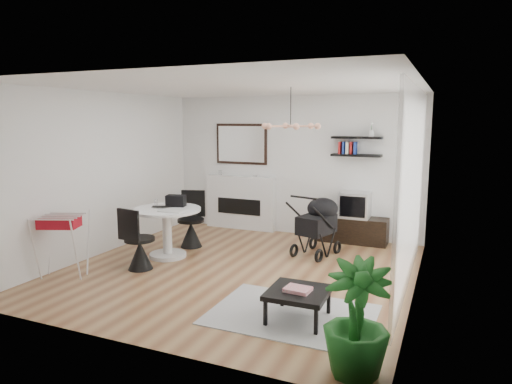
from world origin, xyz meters
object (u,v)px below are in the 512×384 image
at_px(dining_table, 167,225).
at_px(potted_plant, 356,319).
at_px(drying_rack, 62,244).
at_px(fireplace, 240,196).
at_px(tv_console, 353,230).
at_px(coffee_table, 298,293).
at_px(stroller, 318,228).
at_px(crt_tv, 355,205).

distance_m(dining_table, potted_plant, 4.21).
relative_size(dining_table, drying_rack, 1.22).
xyz_separation_m(fireplace, potted_plant, (3.27, -4.57, -0.16)).
height_order(tv_console, potted_plant, potted_plant).
relative_size(tv_console, coffee_table, 1.86).
height_order(fireplace, stroller, fireplace).
height_order(dining_table, drying_rack, drying_rack).
relative_size(crt_tv, drying_rack, 0.59).
xyz_separation_m(dining_table, drying_rack, (-0.82, -1.40, -0.06)).
bearing_deg(coffee_table, fireplace, 123.54).
height_order(fireplace, coffee_table, fireplace).
xyz_separation_m(crt_tv, potted_plant, (0.89, -4.42, -0.18)).
distance_m(dining_table, drying_rack, 1.63).
distance_m(stroller, coffee_table, 2.63).
distance_m(fireplace, crt_tv, 2.38).
bearing_deg(stroller, potted_plant, -54.13).
xyz_separation_m(fireplace, drying_rack, (-1.08, -3.68, -0.20)).
xyz_separation_m(drying_rack, coffee_table, (3.54, -0.04, -0.17)).
bearing_deg(fireplace, drying_rack, -106.37).
distance_m(tv_console, dining_table, 3.38).
relative_size(drying_rack, coffee_table, 1.35).
relative_size(coffee_table, potted_plant, 0.65).
bearing_deg(coffee_table, potted_plant, -46.68).
height_order(tv_console, crt_tv, crt_tv).
xyz_separation_m(tv_console, stroller, (-0.39, -0.98, 0.22)).
relative_size(stroller, coffee_table, 1.57).
xyz_separation_m(stroller, potted_plant, (1.30, -3.44, 0.07)).
bearing_deg(fireplace, tv_console, -3.72).
distance_m(tv_console, drying_rack, 4.93).
bearing_deg(coffee_table, stroller, 100.83).
xyz_separation_m(drying_rack, stroller, (3.05, 2.54, -0.02)).
bearing_deg(tv_console, potted_plant, -78.29).
height_order(drying_rack, coffee_table, drying_rack).
distance_m(tv_console, coffee_table, 3.56).
bearing_deg(crt_tv, drying_rack, -134.50).
height_order(drying_rack, potted_plant, potted_plant).
relative_size(fireplace, coffee_table, 3.20).
bearing_deg(coffee_table, dining_table, 152.09).
height_order(crt_tv, dining_table, crt_tv).
bearing_deg(dining_table, stroller, 27.10).
xyz_separation_m(stroller, coffee_table, (0.49, -2.58, -0.14)).
bearing_deg(fireplace, crt_tv, -3.76).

